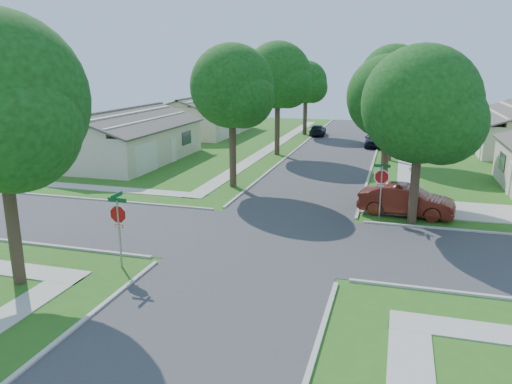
{
  "coord_description": "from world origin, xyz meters",
  "views": [
    {
      "loc": [
        5.37,
        -20.71,
        7.75
      ],
      "look_at": [
        -1.17,
        2.06,
        1.6
      ],
      "focal_mm": 35.0,
      "sensor_mm": 36.0,
      "label": 1
    }
  ],
  "objects_px": {
    "tree_e_far": "(396,80)",
    "tree_ne_corner": "(422,110)",
    "stop_sign_sw": "(118,217)",
    "tree_w_near": "(233,90)",
    "car_curb_east": "(374,139)",
    "tree_w_far": "(306,84)",
    "tree_e_mid": "(394,82)",
    "car_curb_west": "(318,130)",
    "tree_w_mid": "(278,78)",
    "house_nw_far": "(203,120)",
    "stop_sign_ne": "(382,179)",
    "house_nw_near": "(125,142)",
    "tree_sw_corner": "(0,109)",
    "car_driveway": "(406,200)",
    "tree_e_near": "(390,101)"
  },
  "relations": [
    {
      "from": "tree_sw_corner",
      "to": "car_curb_east",
      "type": "relative_size",
      "value": 2.19
    },
    {
      "from": "tree_w_far",
      "to": "house_nw_near",
      "type": "relative_size",
      "value": 0.59
    },
    {
      "from": "tree_e_far",
      "to": "tree_ne_corner",
      "type": "xyz_separation_m",
      "value": [
        1.61,
        -29.8,
        -0.39
      ]
    },
    {
      "from": "tree_w_near",
      "to": "tree_w_far",
      "type": "bearing_deg",
      "value": 90.01
    },
    {
      "from": "tree_e_far",
      "to": "car_driveway",
      "type": "relative_size",
      "value": 1.8
    },
    {
      "from": "tree_w_mid",
      "to": "tree_sw_corner",
      "type": "relative_size",
      "value": 1.0
    },
    {
      "from": "tree_w_far",
      "to": "tree_e_mid",
      "type": "bearing_deg",
      "value": -54.1
    },
    {
      "from": "stop_sign_sw",
      "to": "car_curb_east",
      "type": "bearing_deg",
      "value": 76.3
    },
    {
      "from": "stop_sign_sw",
      "to": "tree_w_near",
      "type": "bearing_deg",
      "value": 89.77
    },
    {
      "from": "tree_ne_corner",
      "to": "house_nw_near",
      "type": "xyz_separation_m",
      "value": [
        -22.35,
        10.79,
        -4.08
      ]
    },
    {
      "from": "tree_e_near",
      "to": "tree_w_far",
      "type": "distance_m",
      "value": 26.71
    },
    {
      "from": "house_nw_near",
      "to": "car_driveway",
      "type": "relative_size",
      "value": 2.81
    },
    {
      "from": "stop_sign_ne",
      "to": "car_driveway",
      "type": "distance_m",
      "value": 1.96
    },
    {
      "from": "tree_e_far",
      "to": "tree_w_mid",
      "type": "xyz_separation_m",
      "value": [
        -9.39,
        -13.0,
        0.51
      ]
    },
    {
      "from": "tree_e_far",
      "to": "car_driveway",
      "type": "bearing_deg",
      "value": -87.5
    },
    {
      "from": "tree_w_mid",
      "to": "house_nw_far",
      "type": "relative_size",
      "value": 0.7
    },
    {
      "from": "tree_w_far",
      "to": "car_driveway",
      "type": "height_order",
      "value": "tree_w_far"
    },
    {
      "from": "stop_sign_ne",
      "to": "tree_ne_corner",
      "type": "relative_size",
      "value": 0.34
    },
    {
      "from": "tree_e_near",
      "to": "tree_w_mid",
      "type": "xyz_separation_m",
      "value": [
        -9.39,
        12.0,
        0.85
      ]
    },
    {
      "from": "tree_w_near",
      "to": "house_nw_far",
      "type": "height_order",
      "value": "tree_w_near"
    },
    {
      "from": "tree_ne_corner",
      "to": "house_nw_far",
      "type": "xyz_separation_m",
      "value": [
        -22.35,
        27.79,
        -4.08
      ]
    },
    {
      "from": "car_curb_west",
      "to": "tree_w_far",
      "type": "bearing_deg",
      "value": -15.78
    },
    {
      "from": "house_nw_far",
      "to": "car_driveway",
      "type": "relative_size",
      "value": 2.81
    },
    {
      "from": "stop_sign_sw",
      "to": "tree_e_near",
      "type": "height_order",
      "value": "tree_e_near"
    },
    {
      "from": "tree_e_mid",
      "to": "tree_e_far",
      "type": "height_order",
      "value": "tree_e_mid"
    },
    {
      "from": "stop_sign_ne",
      "to": "house_nw_near",
      "type": "distance_m",
      "value": 23.12
    },
    {
      "from": "tree_e_mid",
      "to": "tree_ne_corner",
      "type": "height_order",
      "value": "tree_e_mid"
    },
    {
      "from": "tree_w_far",
      "to": "car_curb_west",
      "type": "height_order",
      "value": "tree_w_far"
    },
    {
      "from": "tree_e_far",
      "to": "tree_w_mid",
      "type": "relative_size",
      "value": 0.91
    },
    {
      "from": "tree_e_mid",
      "to": "car_curb_west",
      "type": "bearing_deg",
      "value": 122.06
    },
    {
      "from": "tree_e_near",
      "to": "house_nw_far",
      "type": "bearing_deg",
      "value": 132.06
    },
    {
      "from": "tree_w_far",
      "to": "tree_ne_corner",
      "type": "bearing_deg",
      "value": -69.72
    },
    {
      "from": "tree_w_mid",
      "to": "car_curb_west",
      "type": "height_order",
      "value": "tree_w_mid"
    },
    {
      "from": "tree_w_near",
      "to": "tree_sw_corner",
      "type": "xyz_separation_m",
      "value": [
        -2.79,
        -16.0,
        0.15
      ]
    },
    {
      "from": "tree_e_mid",
      "to": "car_driveway",
      "type": "height_order",
      "value": "tree_e_mid"
    },
    {
      "from": "car_curb_east",
      "to": "stop_sign_sw",
      "type": "bearing_deg",
      "value": -105.59
    },
    {
      "from": "tree_e_mid",
      "to": "tree_w_near",
      "type": "height_order",
      "value": "tree_e_mid"
    },
    {
      "from": "house_nw_far",
      "to": "stop_sign_sw",
      "type": "bearing_deg",
      "value": -72.9
    },
    {
      "from": "tree_w_mid",
      "to": "house_nw_far",
      "type": "height_order",
      "value": "tree_w_mid"
    },
    {
      "from": "tree_w_far",
      "to": "house_nw_near",
      "type": "bearing_deg",
      "value": -120.82
    },
    {
      "from": "tree_w_far",
      "to": "stop_sign_sw",
      "type": "bearing_deg",
      "value": -90.07
    },
    {
      "from": "stop_sign_ne",
      "to": "house_nw_far",
      "type": "height_order",
      "value": "house_nw_far"
    },
    {
      "from": "car_curb_west",
      "to": "house_nw_far",
      "type": "bearing_deg",
      "value": 3.3
    },
    {
      "from": "tree_ne_corner",
      "to": "car_curb_east",
      "type": "bearing_deg",
      "value": 97.66
    },
    {
      "from": "tree_w_far",
      "to": "car_curb_east",
      "type": "height_order",
      "value": "tree_w_far"
    },
    {
      "from": "car_curb_east",
      "to": "tree_e_mid",
      "type": "bearing_deg",
      "value": -78.82
    },
    {
      "from": "tree_w_near",
      "to": "car_curb_west",
      "type": "xyz_separation_m",
      "value": [
        1.44,
        24.71,
        -5.53
      ]
    },
    {
      "from": "car_curb_east",
      "to": "car_curb_west",
      "type": "height_order",
      "value": "car_curb_east"
    },
    {
      "from": "tree_e_far",
      "to": "house_nw_far",
      "type": "bearing_deg",
      "value": -174.47
    },
    {
      "from": "stop_sign_ne",
      "to": "car_curb_east",
      "type": "xyz_separation_m",
      "value": [
        -1.5,
        23.01,
        -1.29
      ]
    }
  ]
}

